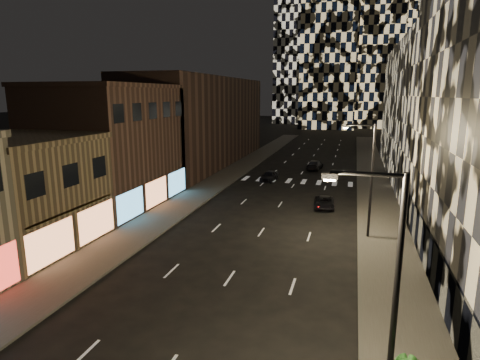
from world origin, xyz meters
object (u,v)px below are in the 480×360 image
Objects in this scene: car_dark_rightlane at (324,203)px; streetlight_near at (388,291)px; car_dark_midlane at (269,176)px; streetlight_far at (369,173)px; car_dark_oncoming at (315,165)px.

streetlight_near is at bearing -87.17° from car_dark_rightlane.
car_dark_midlane is at bearing 106.85° from streetlight_near.
streetlight_far is 9.96m from car_dark_rightlane.
streetlight_near is 50.00m from car_dark_oncoming.
streetlight_far is at bearing 90.00° from streetlight_near.
car_dark_oncoming is at bearing 97.87° from streetlight_near.
car_dark_midlane is 0.83× the size of car_dark_oncoming.
car_dark_oncoming is at bearing 103.09° from streetlight_far.
car_dark_midlane is at bearing 120.73° from car_dark_rightlane.
car_dark_oncoming reaches higher than car_dark_midlane.
car_dark_oncoming is (-6.82, 29.31, -4.64)m from streetlight_far.
streetlight_near is 1.00× the size of streetlight_far.
streetlight_near is at bearing 102.85° from car_dark_oncoming.
streetlight_near is 2.22× the size of car_dark_midlane.
car_dark_rightlane is at bearing -46.84° from car_dark_midlane.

